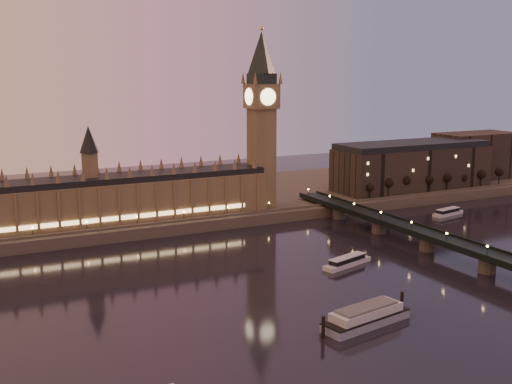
{
  "coord_description": "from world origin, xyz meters",
  "views": [
    {
      "loc": [
        -116.12,
        -211.69,
        86.78
      ],
      "look_at": [
        7.36,
        35.0,
        33.53
      ],
      "focal_mm": 45.0,
      "sensor_mm": 36.0,
      "label": 1
    }
  ],
  "objects": [
    {
      "name": "bare_tree_3",
      "position": [
        170.52,
        109.0,
        14.13
      ],
      "size": [
        5.37,
        5.37,
        10.92
      ],
      "color": "black",
      "rests_on": "ground"
    },
    {
      "name": "city_block",
      "position": [
        194.94,
        130.93,
        22.24
      ],
      "size": [
        155.0,
        45.0,
        34.0
      ],
      "color": "black",
      "rests_on": "ground"
    },
    {
      "name": "far_embankment",
      "position": [
        30.0,
        165.0,
        3.0
      ],
      "size": [
        560.0,
        130.0,
        6.0
      ],
      "primitive_type": "cube",
      "color": "#423D35",
      "rests_on": "ground"
    },
    {
      "name": "bare_tree_1",
      "position": [
        138.28,
        109.0,
        14.13
      ],
      "size": [
        5.37,
        5.37,
        10.92
      ],
      "color": "black",
      "rests_on": "ground"
    },
    {
      "name": "bare_tree_4",
      "position": [
        186.64,
        109.0,
        14.13
      ],
      "size": [
        5.37,
        5.37,
        10.92
      ],
      "color": "black",
      "rests_on": "ground"
    },
    {
      "name": "cruise_boat_b",
      "position": [
        155.47,
        72.74,
        1.86
      ],
      "size": [
        23.51,
        10.16,
        4.22
      ],
      "rotation": [
        0.0,
        0.0,
        0.2
      ],
      "color": "silver",
      "rests_on": "ground"
    },
    {
      "name": "ground",
      "position": [
        0.0,
        0.0,
        0.0
      ],
      "size": [
        700.0,
        700.0,
        0.0
      ],
      "primitive_type": "plane",
      "color": "black",
      "rests_on": "ground"
    },
    {
      "name": "cruise_boat_a",
      "position": [
        43.74,
        16.38,
        1.92
      ],
      "size": [
        27.76,
        13.71,
        4.36
      ],
      "rotation": [
        0.0,
        0.0,
        0.3
      ],
      "color": "silver",
      "rests_on": "ground"
    },
    {
      "name": "palace_of_westminster",
      "position": [
        -40.12,
        120.99,
        21.71
      ],
      "size": [
        180.0,
        26.62,
        52.0
      ],
      "color": "brown",
      "rests_on": "ground"
    },
    {
      "name": "big_ben",
      "position": [
        53.99,
        120.99,
        63.95
      ],
      "size": [
        17.68,
        17.68,
        104.0
      ],
      "color": "brown",
      "rests_on": "ground"
    },
    {
      "name": "moored_barge",
      "position": [
        10.93,
        -42.56,
        3.1
      ],
      "size": [
        39.38,
        15.92,
        7.34
      ],
      "rotation": [
        0.0,
        0.0,
        0.19
      ],
      "color": "#818CA5",
      "rests_on": "ground"
    },
    {
      "name": "bare_tree_6",
      "position": [
        218.88,
        109.0,
        14.13
      ],
      "size": [
        5.37,
        5.37,
        10.92
      ],
      "color": "black",
      "rests_on": "ground"
    },
    {
      "name": "bare_tree_2",
      "position": [
        154.4,
        109.0,
        14.13
      ],
      "size": [
        5.37,
        5.37,
        10.92
      ],
      "color": "black",
      "rests_on": "ground"
    },
    {
      "name": "bare_tree_7",
      "position": [
        235.0,
        109.0,
        14.13
      ],
      "size": [
        5.37,
        5.37,
        10.92
      ],
      "color": "black",
      "rests_on": "ground"
    },
    {
      "name": "bare_tree_5",
      "position": [
        202.76,
        109.0,
        14.13
      ],
      "size": [
        5.37,
        5.37,
        10.92
      ],
      "color": "black",
      "rests_on": "ground"
    },
    {
      "name": "westminster_bridge",
      "position": [
        91.61,
        0.0,
        5.52
      ],
      "size": [
        13.2,
        260.0,
        15.3
      ],
      "color": "black",
      "rests_on": "ground"
    },
    {
      "name": "bare_tree_0",
      "position": [
        122.16,
        109.0,
        14.13
      ],
      "size": [
        5.37,
        5.37,
        10.92
      ],
      "color": "black",
      "rests_on": "ground"
    }
  ]
}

